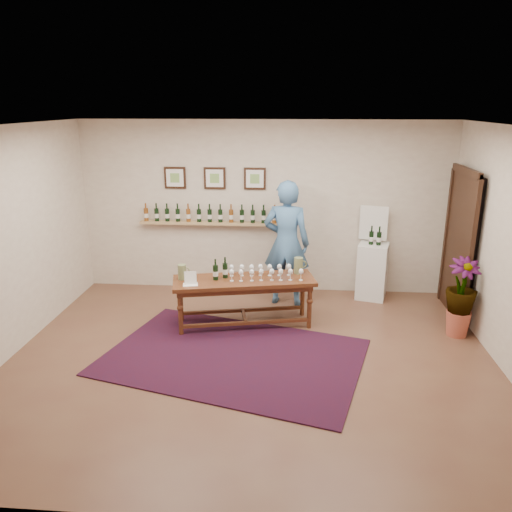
# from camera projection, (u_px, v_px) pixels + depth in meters

# --- Properties ---
(ground) EXTENTS (6.00, 6.00, 0.00)m
(ground) POSITION_uv_depth(u_px,v_px,m) (251.00, 360.00, 6.17)
(ground) COLOR brown
(ground) RESTS_ON ground
(room_shell) EXTENTS (6.00, 6.00, 6.00)m
(room_shell) POSITION_uv_depth(u_px,v_px,m) (402.00, 237.00, 7.45)
(room_shell) COLOR beige
(room_shell) RESTS_ON ground
(rug) EXTENTS (3.54, 2.82, 0.02)m
(rug) POSITION_uv_depth(u_px,v_px,m) (233.00, 357.00, 6.23)
(rug) COLOR #450C15
(rug) RESTS_ON ground
(tasting_table) EXTENTS (2.05, 1.02, 0.70)m
(tasting_table) POSITION_uv_depth(u_px,v_px,m) (244.00, 286.00, 6.98)
(tasting_table) COLOR #401710
(tasting_table) RESTS_ON ground
(table_glasses) EXTENTS (1.29, 0.44, 0.18)m
(table_glasses) POSITION_uv_depth(u_px,v_px,m) (261.00, 272.00, 6.95)
(table_glasses) COLOR white
(table_glasses) RESTS_ON tasting_table
(table_bottles) EXTENTS (0.31, 0.20, 0.32)m
(table_bottles) POSITION_uv_depth(u_px,v_px,m) (220.00, 268.00, 6.91)
(table_bottles) COLOR black
(table_bottles) RESTS_ON tasting_table
(pitcher_left) EXTENTS (0.16, 0.16, 0.21)m
(pitcher_left) POSITION_uv_depth(u_px,v_px,m) (182.00, 272.00, 6.90)
(pitcher_left) COLOR olive
(pitcher_left) RESTS_ON tasting_table
(pitcher_right) EXTENTS (0.18, 0.18, 0.23)m
(pitcher_right) POSITION_uv_depth(u_px,v_px,m) (298.00, 265.00, 7.15)
(pitcher_right) COLOR olive
(pitcher_right) RESTS_ON tasting_table
(menu_card) EXTENTS (0.22, 0.18, 0.18)m
(menu_card) POSITION_uv_depth(u_px,v_px,m) (190.00, 278.00, 6.71)
(menu_card) COLOR white
(menu_card) RESTS_ON tasting_table
(display_pedestal) EXTENTS (0.55, 0.55, 0.90)m
(display_pedestal) POSITION_uv_depth(u_px,v_px,m) (372.00, 271.00, 8.03)
(display_pedestal) COLOR silver
(display_pedestal) RESTS_ON ground
(pedestal_bottles) EXTENTS (0.34, 0.17, 0.33)m
(pedestal_bottles) POSITION_uv_depth(u_px,v_px,m) (375.00, 235.00, 7.82)
(pedestal_bottles) COLOR black
(pedestal_bottles) RESTS_ON display_pedestal
(info_sign) EXTENTS (0.43, 0.14, 0.61)m
(info_sign) POSITION_uv_depth(u_px,v_px,m) (374.00, 223.00, 7.96)
(info_sign) COLOR white
(info_sign) RESTS_ON display_pedestal
(potted_plant) EXTENTS (0.54, 0.54, 0.94)m
(potted_plant) POSITION_uv_depth(u_px,v_px,m) (461.00, 297.00, 6.67)
(potted_plant) COLOR #AB4E39
(potted_plant) RESTS_ON ground
(person) EXTENTS (0.78, 0.58, 1.96)m
(person) POSITION_uv_depth(u_px,v_px,m) (286.00, 243.00, 7.65)
(person) COLOR #3D6691
(person) RESTS_ON ground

